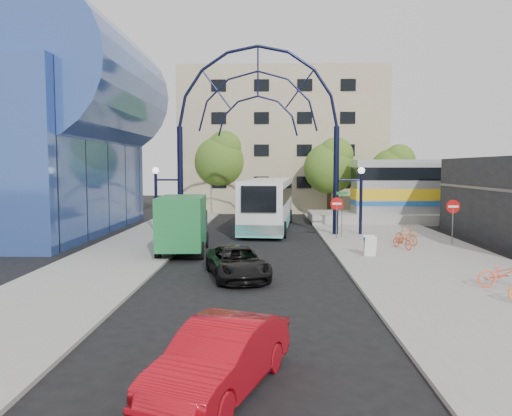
{
  "coord_description": "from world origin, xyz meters",
  "views": [
    {
      "loc": [
        0.74,
        -18.0,
        4.4
      ],
      "look_at": [
        0.09,
        6.0,
        2.44
      ],
      "focal_mm": 35.0,
      "sensor_mm": 36.0,
      "label": 1
    }
  ],
  "objects_px": {
    "train_car": "(512,186)",
    "red_sedan": "(221,357)",
    "stop_sign": "(337,207)",
    "green_truck": "(184,225)",
    "sandwich_board": "(370,243)",
    "do_not_enter_sign": "(453,211)",
    "street_name_sign": "(342,204)",
    "black_suv": "(237,263)",
    "bike_near_a": "(403,241)",
    "city_bus": "(268,203)",
    "bike_near_b": "(406,236)",
    "tree_north_a": "(331,165)",
    "bike_far_a": "(504,274)",
    "tree_north_b": "(221,158)",
    "tree_north_c": "(394,169)",
    "gateway_arch": "(258,102)"
  },
  "relations": [
    {
      "from": "train_car",
      "to": "red_sedan",
      "type": "distance_m",
      "value": 36.7
    },
    {
      "from": "stop_sign",
      "to": "green_truck",
      "type": "distance_m",
      "value": 9.7
    },
    {
      "from": "green_truck",
      "to": "sandwich_board",
      "type": "bearing_deg",
      "value": -11.53
    },
    {
      "from": "do_not_enter_sign",
      "to": "street_name_sign",
      "type": "distance_m",
      "value": 6.36
    },
    {
      "from": "black_suv",
      "to": "do_not_enter_sign",
      "type": "bearing_deg",
      "value": 21.66
    },
    {
      "from": "stop_sign",
      "to": "bike_near_a",
      "type": "xyz_separation_m",
      "value": [
        2.97,
        -3.74,
        -1.45
      ]
    },
    {
      "from": "do_not_enter_sign",
      "to": "green_truck",
      "type": "relative_size",
      "value": 0.41
    },
    {
      "from": "stop_sign",
      "to": "green_truck",
      "type": "relative_size",
      "value": 0.42
    },
    {
      "from": "city_bus",
      "to": "bike_near_b",
      "type": "height_order",
      "value": "city_bus"
    },
    {
      "from": "tree_north_a",
      "to": "green_truck",
      "type": "bearing_deg",
      "value": -117.65
    },
    {
      "from": "train_car",
      "to": "bike_far_a",
      "type": "relative_size",
      "value": 13.28
    },
    {
      "from": "tree_north_a",
      "to": "tree_north_b",
      "type": "distance_m",
      "value": 10.79
    },
    {
      "from": "train_car",
      "to": "city_bus",
      "type": "distance_m",
      "value": 19.85
    },
    {
      "from": "do_not_enter_sign",
      "to": "red_sedan",
      "type": "relative_size",
      "value": 0.59
    },
    {
      "from": "street_name_sign",
      "to": "tree_north_a",
      "type": "distance_m",
      "value": 13.59
    },
    {
      "from": "train_car",
      "to": "tree_north_c",
      "type": "distance_m",
      "value": 9.95
    },
    {
      "from": "tree_north_c",
      "to": "black_suv",
      "type": "distance_m",
      "value": 29.48
    },
    {
      "from": "gateway_arch",
      "to": "sandwich_board",
      "type": "height_order",
      "value": "gateway_arch"
    },
    {
      "from": "city_bus",
      "to": "black_suv",
      "type": "xyz_separation_m",
      "value": [
        -1.19,
        -16.1,
        -1.23
      ]
    },
    {
      "from": "street_name_sign",
      "to": "red_sedan",
      "type": "xyz_separation_m",
      "value": [
        -5.41,
        -21.15,
        -1.44
      ]
    },
    {
      "from": "green_truck",
      "to": "bike_near_a",
      "type": "xyz_separation_m",
      "value": [
        11.43,
        0.99,
        -0.93
      ]
    },
    {
      "from": "gateway_arch",
      "to": "city_bus",
      "type": "bearing_deg",
      "value": 79.76
    },
    {
      "from": "tree_north_c",
      "to": "bike_near_a",
      "type": "bearing_deg",
      "value": -102.47
    },
    {
      "from": "bike_near_a",
      "to": "sandwich_board",
      "type": "bearing_deg",
      "value": -154.2
    },
    {
      "from": "green_truck",
      "to": "gateway_arch",
      "type": "bearing_deg",
      "value": 57.95
    },
    {
      "from": "street_name_sign",
      "to": "red_sedan",
      "type": "distance_m",
      "value": 21.88
    },
    {
      "from": "tree_north_a",
      "to": "bike_far_a",
      "type": "relative_size",
      "value": 3.7
    },
    {
      "from": "green_truck",
      "to": "red_sedan",
      "type": "relative_size",
      "value": 1.42
    },
    {
      "from": "do_not_enter_sign",
      "to": "green_truck",
      "type": "height_order",
      "value": "green_truck"
    },
    {
      "from": "bike_near_b",
      "to": "tree_north_c",
      "type": "bearing_deg",
      "value": 48.08
    },
    {
      "from": "bike_far_a",
      "to": "sandwich_board",
      "type": "bearing_deg",
      "value": 25.79
    },
    {
      "from": "bike_far_a",
      "to": "street_name_sign",
      "type": "bearing_deg",
      "value": 13.22
    },
    {
      "from": "tree_north_a",
      "to": "bike_near_a",
      "type": "xyz_separation_m",
      "value": [
        1.65,
        -17.66,
        -4.06
      ]
    },
    {
      "from": "stop_sign",
      "to": "bike_near_a",
      "type": "relative_size",
      "value": 1.54
    },
    {
      "from": "sandwich_board",
      "to": "tree_north_b",
      "type": "distance_m",
      "value": 26.15
    },
    {
      "from": "tree_north_b",
      "to": "black_suv",
      "type": "distance_m",
      "value": 28.94
    },
    {
      "from": "city_bus",
      "to": "black_suv",
      "type": "relative_size",
      "value": 2.93
    },
    {
      "from": "gateway_arch",
      "to": "bike_near_b",
      "type": "bearing_deg",
      "value": -28.01
    },
    {
      "from": "bike_near_b",
      "to": "green_truck",
      "type": "bearing_deg",
      "value": 160.61
    },
    {
      "from": "gateway_arch",
      "to": "train_car",
      "type": "height_order",
      "value": "gateway_arch"
    },
    {
      "from": "green_truck",
      "to": "tree_north_b",
      "type": "bearing_deg",
      "value": 87.02
    },
    {
      "from": "green_truck",
      "to": "black_suv",
      "type": "distance_m",
      "value": 6.57
    },
    {
      "from": "bike_near_a",
      "to": "do_not_enter_sign",
      "type": "bearing_deg",
      "value": 7.67
    },
    {
      "from": "street_name_sign",
      "to": "black_suv",
      "type": "height_order",
      "value": "street_name_sign"
    },
    {
      "from": "tree_north_c",
      "to": "black_suv",
      "type": "height_order",
      "value": "tree_north_c"
    },
    {
      "from": "sandwich_board",
      "to": "bike_near_b",
      "type": "xyz_separation_m",
      "value": [
        2.73,
        3.59,
        -0.12
      ]
    },
    {
      "from": "gateway_arch",
      "to": "bike_near_a",
      "type": "height_order",
      "value": "gateway_arch"
    },
    {
      "from": "street_name_sign",
      "to": "red_sedan",
      "type": "relative_size",
      "value": 0.66
    },
    {
      "from": "gateway_arch",
      "to": "red_sedan",
      "type": "relative_size",
      "value": 3.24
    },
    {
      "from": "red_sedan",
      "to": "do_not_enter_sign",
      "type": "bearing_deg",
      "value": 79.32
    }
  ]
}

